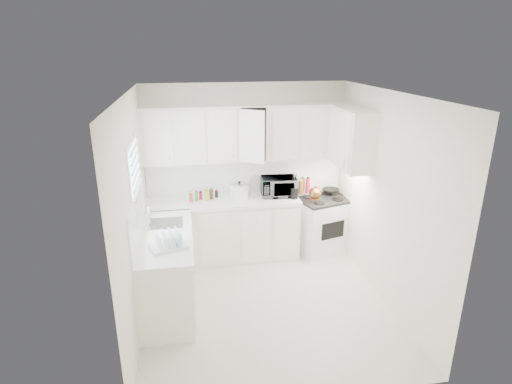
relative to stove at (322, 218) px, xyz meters
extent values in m
plane|color=silver|center=(-1.14, -1.28, -0.56)|extent=(3.20, 3.20, 0.00)
plane|color=white|center=(-1.14, -1.28, 2.04)|extent=(3.20, 3.20, 0.00)
plane|color=white|center=(-1.14, 0.32, 0.74)|extent=(3.00, 0.00, 3.00)
plane|color=white|center=(-1.14, -2.88, 0.74)|extent=(3.00, 0.00, 3.00)
plane|color=white|center=(-2.64, -1.28, 0.74)|extent=(0.00, 3.20, 3.20)
plane|color=white|center=(0.36, -1.28, 0.74)|extent=(0.00, 3.20, 3.20)
cube|color=white|center=(-1.53, 0.01, 0.36)|extent=(2.24, 0.64, 0.05)
cube|color=white|center=(-2.33, -1.08, 0.36)|extent=(0.64, 1.62, 0.05)
cube|color=white|center=(-1.14, 0.31, 0.66)|extent=(2.98, 0.02, 0.55)
cube|color=white|center=(-2.63, -1.08, 0.66)|extent=(0.02, 1.60, 0.55)
imported|color=gray|center=(-0.69, 0.05, 0.56)|extent=(0.53, 0.32, 0.35)
cylinder|color=white|center=(-1.16, 0.16, 0.52)|extent=(0.12, 0.12, 0.27)
cylinder|color=#9A502A|center=(-1.99, 0.14, 0.45)|extent=(0.06, 0.06, 0.13)
cylinder|color=#49832B|center=(-1.92, 0.05, 0.45)|extent=(0.06, 0.06, 0.13)
cylinder|color=#D21C53|center=(-1.84, 0.14, 0.45)|extent=(0.06, 0.06, 0.13)
cylinder|color=gold|center=(-1.77, 0.05, 0.45)|extent=(0.06, 0.06, 0.13)
cylinder|color=#503017|center=(-1.69, 0.14, 0.45)|extent=(0.06, 0.06, 0.13)
cylinder|color=black|center=(-1.62, 0.05, 0.45)|extent=(0.06, 0.06, 0.13)
cylinder|color=#D21C53|center=(-0.56, 0.18, 0.48)|extent=(0.06, 0.06, 0.19)
cylinder|color=gold|center=(-0.51, 0.12, 0.48)|extent=(0.06, 0.06, 0.19)
cylinder|color=#503017|center=(-0.45, 0.18, 0.48)|extent=(0.06, 0.06, 0.19)
cylinder|color=black|center=(-0.40, 0.12, 0.48)|extent=(0.06, 0.06, 0.19)
cylinder|color=#9A502A|center=(-0.34, 0.18, 0.48)|extent=(0.06, 0.06, 0.19)
cylinder|color=#49832B|center=(-0.29, 0.12, 0.48)|extent=(0.06, 0.06, 0.19)
cylinder|color=#D21C53|center=(-0.23, 0.18, 0.48)|extent=(0.06, 0.06, 0.19)
camera|label=1|loc=(-2.03, -5.73, 2.51)|focal=29.27mm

